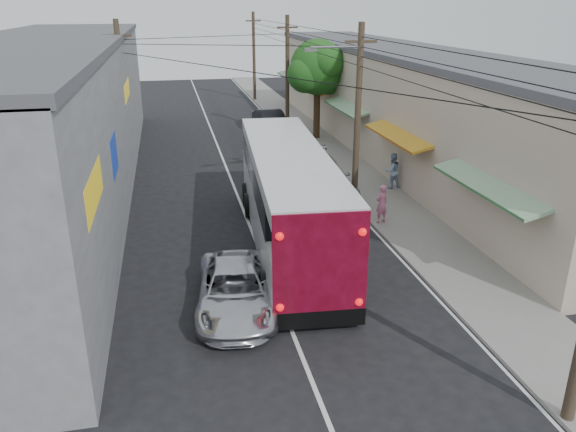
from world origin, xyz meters
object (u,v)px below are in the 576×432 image
(parked_suv, at_px, (319,179))
(parked_car_far, at_px, (271,121))
(coach_bus, at_px, (288,196))
(jeepney, at_px, (235,290))
(pedestrian_far, at_px, (392,171))
(parked_car_mid, at_px, (306,150))
(pedestrian_near, at_px, (382,204))

(parked_suv, distance_m, parked_car_far, 14.63)
(coach_bus, bearing_deg, jeepney, -115.11)
(pedestrian_far, bearing_deg, coach_bus, 28.94)
(parked_suv, relative_size, parked_car_far, 1.33)
(parked_suv, bearing_deg, jeepney, -117.30)
(parked_car_mid, distance_m, pedestrian_far, 6.42)
(coach_bus, distance_m, pedestrian_near, 4.43)
(pedestrian_far, bearing_deg, parked_car_far, -87.67)
(parked_car_mid, relative_size, pedestrian_near, 2.78)
(coach_bus, bearing_deg, parked_car_mid, 77.27)
(parked_suv, height_order, parked_car_far, parked_suv)
(coach_bus, relative_size, pedestrian_near, 7.93)
(coach_bus, bearing_deg, pedestrian_near, 18.44)
(pedestrian_near, bearing_deg, parked_car_mid, -107.83)
(parked_car_far, relative_size, pedestrian_near, 2.95)
(jeepney, bearing_deg, coach_bus, 66.78)
(parked_car_mid, xyz_separation_m, pedestrian_far, (3.00, -5.67, 0.22))
(parked_car_far, height_order, pedestrian_far, pedestrian_far)
(parked_car_mid, height_order, pedestrian_far, pedestrian_far)
(coach_bus, height_order, parked_suv, coach_bus)
(parked_car_far, bearing_deg, pedestrian_far, -81.99)
(parked_suv, distance_m, pedestrian_near, 4.31)
(parked_car_mid, xyz_separation_m, pedestrian_near, (0.80, -10.01, 0.16))
(pedestrian_near, bearing_deg, pedestrian_far, -139.26)
(pedestrian_far, bearing_deg, parked_car_mid, -73.34)
(jeepney, xyz_separation_m, parked_car_mid, (6.00, 15.69, 0.09))
(jeepney, height_order, pedestrian_far, pedestrian_far)
(parked_suv, bearing_deg, coach_bus, -116.20)
(parked_suv, height_order, pedestrian_near, parked_suv)
(parked_suv, height_order, parked_car_mid, parked_suv)
(parked_car_mid, height_order, pedestrian_near, pedestrian_near)
(jeepney, relative_size, pedestrian_far, 2.81)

